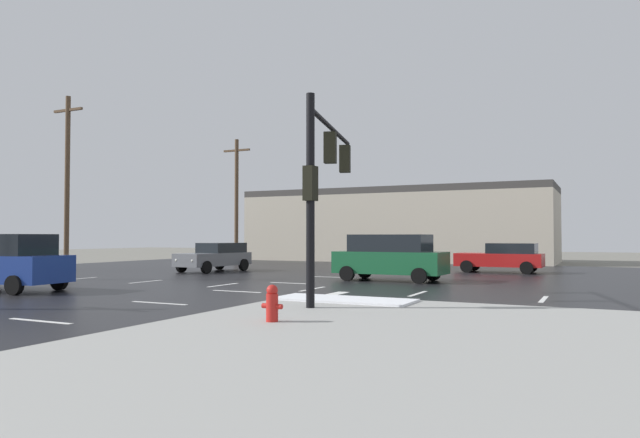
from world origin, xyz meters
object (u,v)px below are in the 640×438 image
at_px(sedan_red, 502,257).
at_px(sedan_grey, 216,256).
at_px(suv_green, 390,256).
at_px(utility_pole_far, 67,179).
at_px(suv_blue, 3,261).
at_px(fire_hydrant, 272,303).
at_px(utility_pole_distant, 236,198).
at_px(traffic_signal_mast, 324,169).

height_order(sedan_red, sedan_grey, same).
xyz_separation_m(suv_green, utility_pole_far, (-19.15, -0.77, 4.14)).
bearing_deg(suv_green, suv_blue, 45.80).
distance_m(fire_hydrant, sedan_red, 21.66).
relative_size(sedan_red, utility_pole_distant, 0.51).
bearing_deg(traffic_signal_mast, sedan_grey, 32.83).
height_order(traffic_signal_mast, sedan_red, traffic_signal_mast).
bearing_deg(utility_pole_far, suv_blue, -49.89).
bearing_deg(traffic_signal_mast, suv_blue, 82.29).
distance_m(fire_hydrant, suv_green, 13.62).
bearing_deg(utility_pole_far, traffic_signal_mast, -22.71).
relative_size(sedan_red, utility_pole_far, 0.46).
distance_m(utility_pole_far, utility_pole_distant, 12.30).
xyz_separation_m(sedan_red, utility_pole_distant, (-19.02, 2.82, 3.87)).
distance_m(suv_blue, sedan_red, 23.62).
xyz_separation_m(sedan_red, utility_pole_far, (-22.68, -8.91, 4.37)).
distance_m(suv_blue, sedan_grey, 12.89).
bearing_deg(suv_green, sedan_grey, -10.21).
bearing_deg(sedan_grey, traffic_signal_mast, 52.38).
xyz_separation_m(suv_green, utility_pole_distant, (-15.49, 10.97, 3.63)).
bearing_deg(utility_pole_distant, sedan_grey, -62.64).
relative_size(suv_blue, utility_pole_distant, 0.55).
relative_size(utility_pole_far, utility_pole_distant, 1.11).
distance_m(sedan_grey, utility_pole_far, 9.73).
distance_m(traffic_signal_mast, utility_pole_distant, 26.27).
height_order(fire_hydrant, suv_blue, suv_blue).
bearing_deg(utility_pole_far, sedan_grey, 20.89).
distance_m(suv_blue, utility_pole_distant, 22.30).
bearing_deg(sedan_grey, sedan_red, 117.65).
xyz_separation_m(sedan_grey, utility_pole_far, (-8.12, -3.10, 4.37)).
height_order(fire_hydrant, utility_pole_far, utility_pole_far).
height_order(sedan_grey, utility_pole_distant, utility_pole_distant).
bearing_deg(suv_blue, traffic_signal_mast, -179.99).
bearing_deg(suv_blue, utility_pole_far, -55.84).
bearing_deg(fire_hydrant, traffic_signal_mast, 100.29).
bearing_deg(fire_hydrant, sedan_grey, 129.46).
distance_m(sedan_red, suv_green, 8.88).
xyz_separation_m(sedan_grey, suv_green, (11.03, -2.33, 0.24)).
bearing_deg(sedan_red, suv_green, 67.75).
xyz_separation_m(traffic_signal_mast, suv_blue, (-12.12, -1.26, -2.82)).
height_order(suv_blue, suv_green, same).
bearing_deg(traffic_signal_mast, sedan_red, -21.22).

